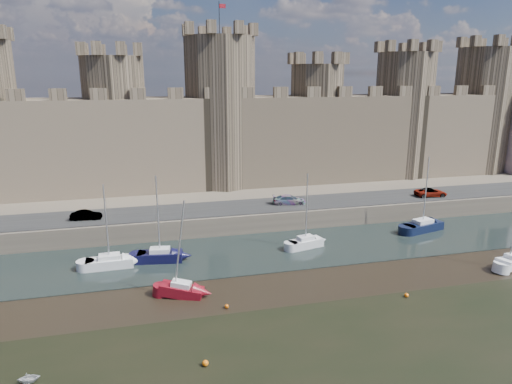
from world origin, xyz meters
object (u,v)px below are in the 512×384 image
(sailboat_1, at_px, (160,255))
(car_1, at_px, (86,215))
(sailboat_2, at_px, (306,242))
(sailboat_0, at_px, (110,261))
(car_3, at_px, (431,192))
(car_2, at_px, (289,200))
(sailboat_4, at_px, (182,289))
(sailboat_3, at_px, (423,226))

(sailboat_1, bearing_deg, car_1, 140.57)
(sailboat_2, bearing_deg, sailboat_0, 167.37)
(car_3, bearing_deg, sailboat_1, 108.45)
(sailboat_1, bearing_deg, sailboat_2, 8.56)
(car_1, distance_m, car_2, 26.47)
(car_3, bearing_deg, car_1, 95.21)
(sailboat_1, bearing_deg, car_2, 37.39)
(car_1, bearing_deg, car_2, -83.97)
(sailboat_2, bearing_deg, sailboat_1, 166.41)
(sailboat_2, xyz_separation_m, sailboat_4, (-15.31, -8.70, -0.05))
(sailboat_0, distance_m, sailboat_4, 10.74)
(sailboat_2, xyz_separation_m, sailboat_3, (16.92, 1.97, 0.02))
(sailboat_3, xyz_separation_m, sailboat_4, (-32.23, -10.66, -0.07))
(sailboat_0, xyz_separation_m, sailboat_4, (6.87, -8.26, -0.03))
(car_3, relative_size, sailboat_4, 0.50)
(car_3, height_order, sailboat_1, sailboat_1)
(car_2, relative_size, sailboat_1, 0.47)
(car_1, distance_m, sailboat_3, 42.98)
(sailboat_2, bearing_deg, car_3, 7.64)
(car_2, relative_size, sailboat_2, 0.51)
(car_1, xyz_separation_m, car_3, (47.92, -0.46, 0.03))
(sailboat_4, bearing_deg, car_1, 139.24)
(car_1, height_order, sailboat_4, sailboat_4)
(car_1, relative_size, car_2, 0.82)
(car_1, bearing_deg, sailboat_4, -146.11)
(sailboat_2, relative_size, sailboat_3, 0.91)
(car_1, distance_m, sailboat_1, 12.83)
(car_2, height_order, car_3, car_2)
(car_2, height_order, sailboat_2, sailboat_2)
(sailboat_4, bearing_deg, car_3, 44.88)
(car_1, bearing_deg, car_3, -85.88)
(car_1, relative_size, car_3, 0.80)
(car_1, bearing_deg, sailboat_1, -133.16)
(car_1, relative_size, sailboat_4, 0.40)
(sailboat_0, relative_size, sailboat_1, 0.95)
(sailboat_2, height_order, sailboat_4, sailboat_4)
(car_3, bearing_deg, car_2, 92.86)
(sailboat_1, bearing_deg, sailboat_3, 11.81)
(sailboat_0, bearing_deg, car_2, 22.61)
(sailboat_3, bearing_deg, sailboat_0, 169.35)
(sailboat_3, distance_m, sailboat_4, 33.95)
(car_2, xyz_separation_m, sailboat_0, (-23.27, -10.36, -2.43))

